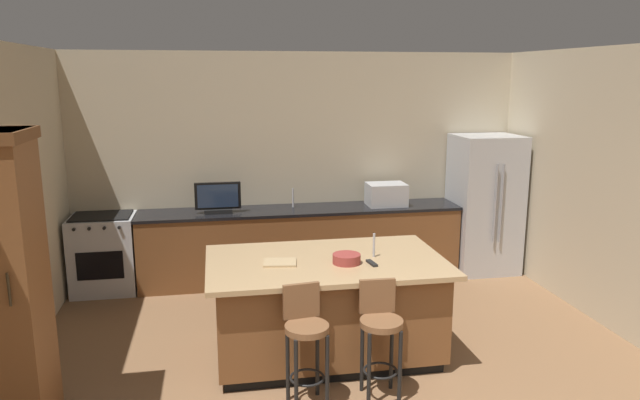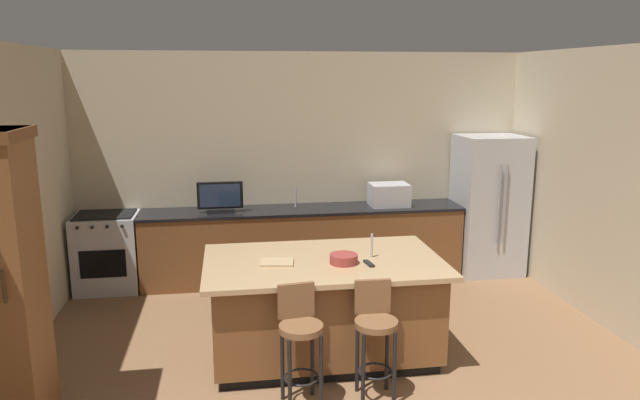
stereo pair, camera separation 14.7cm
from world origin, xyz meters
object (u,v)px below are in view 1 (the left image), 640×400
(bar_stool_left, at_px, (306,336))
(cutting_board, at_px, (280,262))
(bar_stool_right, at_px, (380,330))
(fruit_bowl, at_px, (347,259))
(tv_monitor, at_px, (218,199))
(tv_remote, at_px, (372,263))
(refrigerator, at_px, (484,204))
(microwave, at_px, (386,194))
(range_oven, at_px, (104,253))
(kitchen_island, at_px, (326,306))

(bar_stool_left, distance_m, cutting_board, 0.84)
(bar_stool_right, distance_m, cutting_board, 1.09)
(fruit_bowl, bearing_deg, tv_monitor, 116.82)
(tv_remote, height_order, cutting_board, tv_remote)
(refrigerator, bearing_deg, microwave, 177.47)
(range_oven, height_order, tv_monitor, tv_monitor)
(refrigerator, distance_m, range_oven, 4.77)
(tv_remote, bearing_deg, fruit_bowl, 154.35)
(microwave, xyz_separation_m, fruit_bowl, (-1.01, -2.20, -0.10))
(kitchen_island, bearing_deg, cutting_board, -174.95)
(microwave, distance_m, bar_stool_left, 3.25)
(refrigerator, bearing_deg, bar_stool_right, -128.20)
(range_oven, xyz_separation_m, bar_stool_right, (2.56, -2.84, 0.10))
(cutting_board, bearing_deg, range_oven, 131.50)
(kitchen_island, xyz_separation_m, bar_stool_right, (0.29, -0.78, 0.10))
(tv_monitor, xyz_separation_m, bar_stool_right, (1.21, -2.79, -0.52))
(range_oven, distance_m, fruit_bowl, 3.31)
(range_oven, relative_size, tv_monitor, 1.71)
(microwave, bearing_deg, bar_stool_left, -117.41)
(bar_stool_left, xyz_separation_m, fruit_bowl, (0.47, 0.66, 0.39))
(refrigerator, relative_size, bar_stool_right, 1.89)
(bar_stool_right, height_order, cutting_board, bar_stool_right)
(bar_stool_right, bearing_deg, cutting_board, 134.97)
(range_oven, height_order, fruit_bowl, fruit_bowl)
(bar_stool_right, bearing_deg, tv_remote, 83.48)
(tv_monitor, relative_size, bar_stool_left, 0.57)
(tv_remote, bearing_deg, bar_stool_right, -106.66)
(kitchen_island, distance_m, bar_stool_right, 0.84)
(kitchen_island, height_order, fruit_bowl, fruit_bowl)
(microwave, distance_m, tv_monitor, 2.10)
(refrigerator, relative_size, tv_monitor, 3.28)
(bar_stool_left, xyz_separation_m, cutting_board, (-0.11, 0.75, 0.35))
(bar_stool_left, bearing_deg, fruit_bowl, 46.81)
(microwave, bearing_deg, refrigerator, -2.53)
(bar_stool_left, bearing_deg, microwave, 54.84)
(bar_stool_left, height_order, cutting_board, bar_stool_left)
(fruit_bowl, bearing_deg, cutting_board, 170.32)
(microwave, distance_m, bar_stool_right, 3.02)
(fruit_bowl, height_order, tv_remote, fruit_bowl)
(kitchen_island, distance_m, refrigerator, 3.22)
(bar_stool_left, bearing_deg, bar_stool_right, -6.83)
(refrigerator, bearing_deg, bar_stool_left, -134.92)
(tv_monitor, bearing_deg, tv_remote, -59.61)
(bar_stool_right, bearing_deg, range_oven, 133.63)
(tv_monitor, distance_m, cutting_board, 2.12)
(range_oven, bearing_deg, cutting_board, -48.50)
(kitchen_island, height_order, tv_monitor, tv_monitor)
(kitchen_island, relative_size, refrigerator, 1.19)
(refrigerator, height_order, microwave, refrigerator)
(kitchen_island, bearing_deg, tv_monitor, 114.77)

